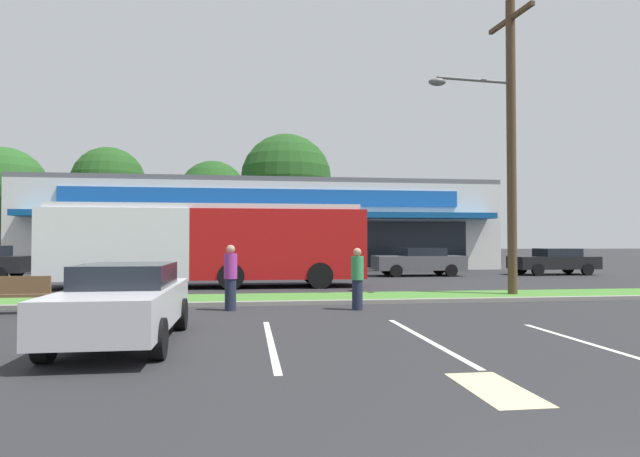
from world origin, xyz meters
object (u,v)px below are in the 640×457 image
at_px(utility_pole, 507,137).
at_px(pedestrian_by_pole, 357,279).
at_px(city_bus, 209,242).
at_px(car_1, 554,261).
at_px(car_2, 227,262).
at_px(pedestrian_near_bench, 231,277).
at_px(bus_stop_bench, 19,294).
at_px(car_3, 419,261).
at_px(car_4, 124,302).

bearing_deg(utility_pole, pedestrian_by_pole, -156.75).
distance_m(utility_pole, city_bus, 11.70).
bearing_deg(car_1, utility_pole, 52.76).
height_order(car_2, pedestrian_near_bench, pedestrian_near_bench).
distance_m(bus_stop_bench, pedestrian_near_bench, 5.23).
bearing_deg(pedestrian_by_pole, car_2, -176.89).
xyz_separation_m(utility_pole, city_bus, (-9.85, 5.30, -3.42)).
distance_m(car_2, car_3, 9.94).
bearing_deg(pedestrian_by_pole, car_3, 141.75).
distance_m(bus_stop_bench, pedestrian_by_pole, 8.55).
bearing_deg(city_bus, pedestrian_by_pole, 120.43).
bearing_deg(car_2, car_3, 1.27).
height_order(utility_pole, car_2, utility_pole).
distance_m(car_4, pedestrian_near_bench, 4.63).
relative_size(car_1, pedestrian_near_bench, 2.64).
bearing_deg(bus_stop_bench, car_1, -150.10).
bearing_deg(utility_pole, city_bus, 151.74).
height_order(pedestrian_near_bench, pedestrian_by_pole, pedestrian_near_bench).
bearing_deg(pedestrian_near_bench, pedestrian_by_pole, 52.61).
bearing_deg(utility_pole, car_1, 52.76).
bearing_deg(car_3, utility_pole, 86.79).
relative_size(city_bus, car_4, 2.72).
bearing_deg(car_2, utility_pole, -48.69).
bearing_deg(city_bus, utility_pole, 152.20).
bearing_deg(utility_pole, car_3, 86.79).
bearing_deg(car_2, car_4, -93.94).
bearing_deg(bus_stop_bench, car_3, -138.71).
bearing_deg(pedestrian_near_bench, utility_pole, 71.26).
distance_m(city_bus, car_1, 18.89).
distance_m(utility_pole, car_2, 14.81).
relative_size(bus_stop_bench, car_1, 0.35).
distance_m(bus_stop_bench, car_1, 25.58).
height_order(bus_stop_bench, pedestrian_near_bench, pedestrian_near_bench).
height_order(city_bus, pedestrian_near_bench, city_bus).
xyz_separation_m(utility_pole, bus_stop_bench, (-13.98, -1.97, -4.68)).
xyz_separation_m(city_bus, car_1, (18.05, 5.48, -1.02)).
relative_size(bus_stop_bench, pedestrian_by_pole, 0.98).
xyz_separation_m(car_1, car_2, (-17.52, -0.16, 0.02)).
height_order(car_2, pedestrian_by_pole, pedestrian_by_pole).
distance_m(utility_pole, car_1, 14.25).
height_order(utility_pole, car_3, utility_pole).
xyz_separation_m(utility_pole, pedestrian_by_pole, (-5.45, -2.34, -4.36)).
height_order(bus_stop_bench, car_2, car_2).
bearing_deg(car_2, bus_stop_bench, -110.27).
bearing_deg(car_3, pedestrian_by_pole, 65.32).
bearing_deg(bus_stop_bench, pedestrian_by_pole, 177.55).
relative_size(car_2, pedestrian_by_pole, 2.85).
bearing_deg(car_3, car_1, 179.55).
bearing_deg(car_1, car_4, 42.42).
height_order(utility_pole, car_4, utility_pole).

